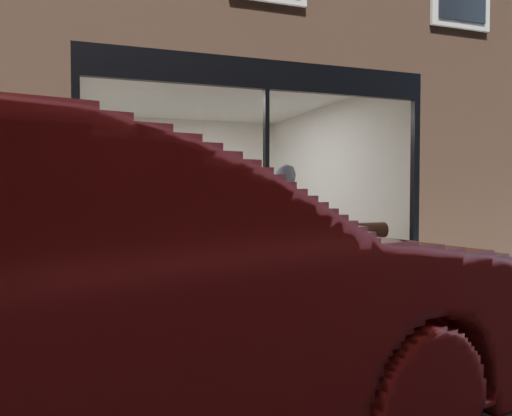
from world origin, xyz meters
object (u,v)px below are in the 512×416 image
object	(u,v)px
cafe_chair_left	(114,263)
banquette	(256,273)
parked_car	(76,312)
cafe_table_right	(327,232)
cafe_chair_right	(266,256)
person	(284,224)
cafe_table_left	(165,234)

from	to	relation	value
cafe_chair_left	banquette	bearing A→B (deg)	116.22
banquette	parked_car	distance (m)	5.01
banquette	parked_car	size ratio (longest dim) A/B	0.78
cafe_table_right	cafe_chair_right	world-z (taller)	cafe_table_right
banquette	cafe_table_right	world-z (taller)	cafe_table_right
parked_car	banquette	bearing A→B (deg)	-41.69
person	cafe_chair_right	bearing A→B (deg)	-80.00
cafe_table_right	cafe_chair_right	distance (m)	1.36
person	cafe_chair_right	distance (m)	1.57
cafe_table_left	cafe_table_right	size ratio (longest dim) A/B	1.02
person	cafe_table_right	bearing A→B (deg)	-140.87
banquette	person	xyz separation A→B (m)	(0.54, 0.23, 0.68)
cafe_table_left	cafe_table_right	bearing A→B (deg)	-12.22
banquette	cafe_table_right	size ratio (longest dim) A/B	6.52
cafe_table_left	parked_car	size ratio (longest dim) A/B	0.12
cafe_table_left	person	bearing A→B (deg)	-27.63
cafe_chair_left	cafe_chair_right	world-z (taller)	same
cafe_table_left	parked_car	world-z (taller)	parked_car
banquette	cafe_chair_left	distance (m)	2.52
cafe_chair_right	person	bearing A→B (deg)	76.67
person	cafe_table_right	world-z (taller)	person
person	cafe_chair_right	world-z (taller)	person
cafe_chair_left	person	bearing A→B (deg)	127.03
cafe_table_left	cafe_chair_right	world-z (taller)	cafe_table_left
cafe_table_left	parked_car	bearing A→B (deg)	-103.61
cafe_table_left	parked_car	xyz separation A→B (m)	(-1.31, -5.43, 0.11)
person	cafe_table_left	distance (m)	1.91
person	cafe_chair_left	xyz separation A→B (m)	(-2.43, 1.43, -0.67)
cafe_table_right	parked_car	xyz separation A→B (m)	(-3.90, -4.87, 0.11)
banquette	cafe_chair_right	distance (m)	1.80
cafe_chair_left	cafe_table_left	bearing A→B (deg)	121.06
cafe_table_left	cafe_chair_right	distance (m)	2.05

